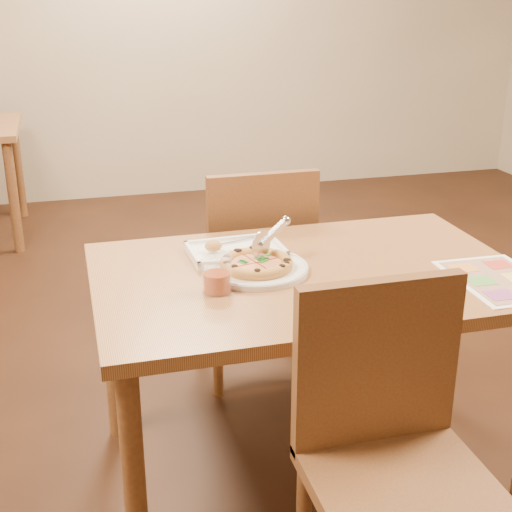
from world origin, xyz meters
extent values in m
plane|color=black|center=(0.00, 0.00, 0.00)|extent=(7.00, 7.00, 0.00)
plane|color=tan|center=(0.00, 3.50, 1.35)|extent=(6.00, 0.00, 6.00)
cube|color=#9C6E3E|center=(0.00, 0.00, 0.70)|extent=(1.30, 0.85, 0.04)
cylinder|color=brown|center=(-0.59, -0.36, 0.34)|extent=(0.06, 0.06, 0.68)
cylinder|color=brown|center=(-0.59, 0.36, 0.34)|extent=(0.06, 0.06, 0.68)
cylinder|color=brown|center=(0.59, 0.36, 0.34)|extent=(0.06, 0.06, 0.68)
cube|color=brown|center=(0.00, -0.70, 0.45)|extent=(0.42, 0.42, 0.04)
cube|color=brown|center=(0.00, -0.51, 0.68)|extent=(0.42, 0.04, 0.45)
cube|color=brown|center=(0.00, 0.70, 0.45)|extent=(0.42, 0.42, 0.04)
cube|color=brown|center=(0.00, 0.51, 0.68)|extent=(0.42, 0.04, 0.45)
cylinder|color=brown|center=(-1.01, 2.43, 0.34)|extent=(0.06, 0.06, 0.68)
cylinder|color=brown|center=(-1.01, 3.17, 0.34)|extent=(0.06, 0.06, 0.68)
cylinder|color=white|center=(-0.16, 0.04, 0.73)|extent=(0.41, 0.41, 0.02)
cylinder|color=gold|center=(-0.16, 0.03, 0.74)|extent=(0.22, 0.22, 0.01)
cylinder|color=#DBBC77|center=(-0.16, 0.03, 0.75)|extent=(0.18, 0.18, 0.01)
torus|color=gold|center=(-0.16, 0.03, 0.75)|extent=(0.22, 0.22, 0.03)
cylinder|color=silver|center=(-0.13, 0.06, 0.80)|extent=(0.07, 0.06, 0.09)
cube|color=silver|center=(-0.08, 0.10, 0.82)|extent=(0.12, 0.09, 0.06)
cube|color=white|center=(-0.18, 0.19, 0.73)|extent=(0.31, 0.22, 0.02)
cube|color=silver|center=(-0.18, 0.19, 0.74)|extent=(0.15, 0.05, 0.00)
ellipsoid|color=#C99548|center=(-0.26, 0.19, 0.76)|extent=(0.06, 0.04, 0.04)
cylinder|color=#8F2F0B|center=(-0.30, -0.08, 0.75)|extent=(0.08, 0.08, 0.06)
cylinder|color=white|center=(-0.30, -0.08, 0.77)|extent=(0.09, 0.09, 0.11)
cube|color=white|center=(0.52, -0.22, 0.72)|extent=(0.27, 0.37, 0.00)
camera|label=1|loc=(-0.68, -1.90, 1.54)|focal=50.00mm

